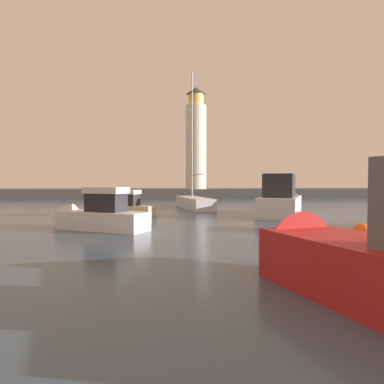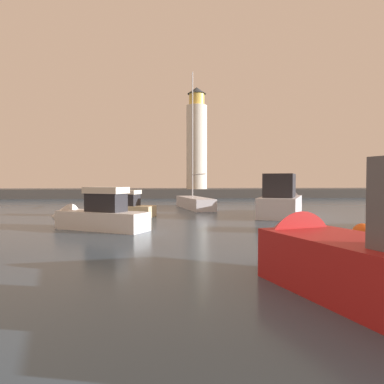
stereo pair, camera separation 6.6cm
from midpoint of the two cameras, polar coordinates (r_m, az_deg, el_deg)
ground_plane at (r=30.46m, az=1.38°, el=-3.66°), size 220.00×220.00×0.00m
breakwater at (r=59.82m, az=-1.50°, el=-0.22°), size 85.09×6.89×1.51m
lighthouse at (r=60.35m, az=0.81°, el=8.45°), size 3.56×3.56×17.59m
motorboat_1 at (r=9.76m, az=25.47°, el=-9.69°), size 4.87×9.11×3.83m
motorboat_3 at (r=29.19m, az=-12.57°, el=-2.63°), size 6.43×3.67×2.57m
motorboat_4 at (r=30.62m, az=14.82°, el=-1.50°), size 6.62×9.75×3.99m
motorboat_5 at (r=21.78m, az=-16.13°, el=-3.73°), size 6.99×4.90×2.84m
sailboat_moored at (r=36.45m, az=0.48°, el=-1.70°), size 3.58×8.86×14.58m
mooring_buoy at (r=18.16m, az=26.52°, el=-6.14°), size 0.93×0.93×0.93m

